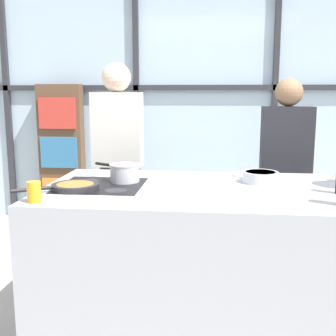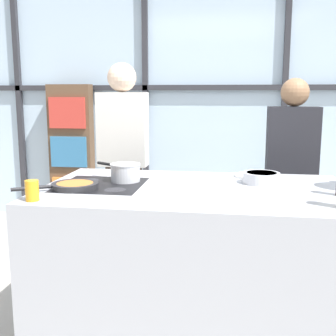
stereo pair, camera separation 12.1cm
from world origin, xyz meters
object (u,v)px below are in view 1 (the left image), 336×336
object	(u,v)px
saucepan	(124,172)
mixing_bowl	(260,177)
spectator_center_left	(285,163)
spectator_far_left	(118,151)
white_plate	(250,175)
juice_glass_near	(34,192)
frying_pan	(74,186)

from	to	relation	value
saucepan	mixing_bowl	world-z (taller)	saucepan
spectator_center_left	spectator_far_left	bearing A→B (deg)	0.00
white_plate	mixing_bowl	distance (m)	0.23
spectator_far_left	saucepan	distance (m)	0.88
white_plate	spectator_center_left	bearing A→B (deg)	59.21
juice_glass_near	mixing_bowl	bearing A→B (deg)	27.28
spectator_far_left	mixing_bowl	xyz separation A→B (m)	(1.11, -0.78, -0.05)
frying_pan	juice_glass_near	size ratio (longest dim) A/B	4.08
spectator_center_left	mixing_bowl	xyz separation A→B (m)	(-0.29, -0.78, 0.04)
mixing_bowl	juice_glass_near	world-z (taller)	juice_glass_near
spectator_far_left	juice_glass_near	xyz separation A→B (m)	(-0.13, -1.42, -0.03)
mixing_bowl	spectator_far_left	bearing A→B (deg)	144.91
spectator_far_left	juice_glass_near	distance (m)	1.43
frying_pan	saucepan	xyz separation A→B (m)	(0.25, 0.26, 0.04)
saucepan	juice_glass_near	bearing A→B (deg)	-122.40
spectator_far_left	mixing_bowl	size ratio (longest dim) A/B	7.40
saucepan	frying_pan	bearing A→B (deg)	-134.88
juice_glass_near	frying_pan	bearing A→B (deg)	71.14
mixing_bowl	saucepan	bearing A→B (deg)	-175.58
saucepan	white_plate	distance (m)	0.88
spectator_center_left	mixing_bowl	bearing A→B (deg)	69.83
spectator_center_left	mixing_bowl	world-z (taller)	spectator_center_left
white_plate	mixing_bowl	xyz separation A→B (m)	(0.05, -0.22, 0.03)
spectator_center_left	white_plate	world-z (taller)	spectator_center_left
spectator_far_left	saucepan	bearing A→B (deg)	105.55
spectator_far_left	white_plate	distance (m)	1.21
frying_pan	mixing_bowl	world-z (taller)	mixing_bowl
frying_pan	white_plate	size ratio (longest dim) A/B	1.85
frying_pan	mixing_bowl	size ratio (longest dim) A/B	1.95
spectator_far_left	frying_pan	world-z (taller)	spectator_far_left
spectator_far_left	frying_pan	bearing A→B (deg)	89.05
saucepan	spectator_center_left	bearing A→B (deg)	36.14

